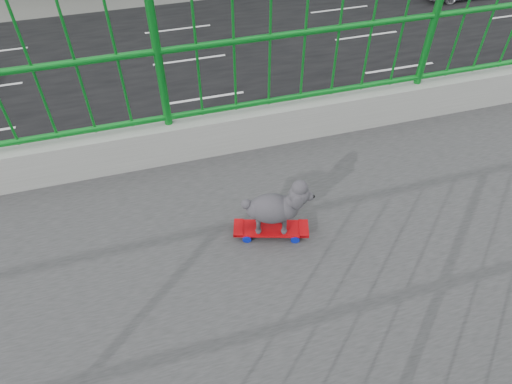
{
  "coord_description": "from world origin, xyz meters",
  "views": [
    {
      "loc": [
        1.35,
        -2.14,
        9.22
      ],
      "look_at": [
        -0.96,
        -1.48,
        6.88
      ],
      "focal_mm": 31.99,
      "sensor_mm": 36.0,
      "label": 1
    }
  ],
  "objects": [
    {
      "name": "skateboard",
      "position": [
        -0.44,
        -1.53,
        7.05
      ],
      "size": [
        0.27,
        0.49,
        0.06
      ],
      "rotation": [
        0.0,
        0.0,
        -0.29
      ],
      "color": "red",
      "rests_on": "footbridge"
    },
    {
      "name": "poodle",
      "position": [
        -0.44,
        -1.5,
        7.26
      ],
      "size": [
        0.25,
        0.42,
        0.36
      ],
      "rotation": [
        0.0,
        0.0,
        -0.29
      ],
      "color": "#2D2B30",
      "rests_on": "skateboard"
    },
    {
      "name": "footbridge",
      "position": [
        0.0,
        0.0,
        5.22
      ],
      "size": [
        3.0,
        24.0,
        7.0
      ],
      "color": "#2D2D2F",
      "rests_on": "ground"
    },
    {
      "name": "car_1",
      "position": [
        -9.2,
        6.86,
        0.76
      ],
      "size": [
        1.62,
        4.64,
        1.53
      ],
      "primitive_type": "imported",
      "color": "red",
      "rests_on": "ground"
    },
    {
      "name": "road",
      "position": [
        -13.0,
        0.0,
        0.01
      ],
      "size": [
        18.0,
        90.0,
        0.02
      ],
      "primitive_type": "cube",
      "color": "black",
      "rests_on": "ground"
    }
  ]
}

